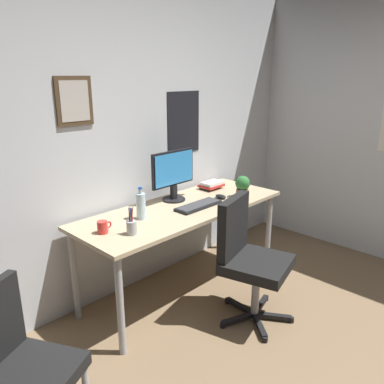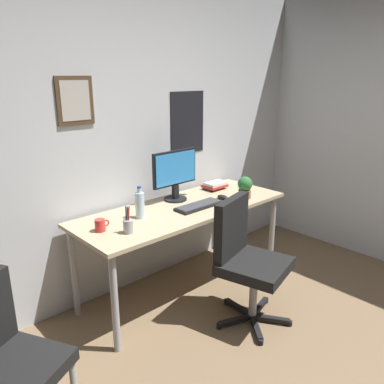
{
  "view_description": "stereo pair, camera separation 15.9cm",
  "coord_description": "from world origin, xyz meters",
  "px_view_note": "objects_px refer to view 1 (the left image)",
  "views": [
    {
      "loc": [
        -1.81,
        -0.4,
        1.8
      ],
      "look_at": [
        0.29,
        1.62,
        0.91
      ],
      "focal_mm": 35.8,
      "sensor_mm": 36.0,
      "label": 1
    },
    {
      "loc": [
        -1.7,
        -0.51,
        1.8
      ],
      "look_at": [
        0.29,
        1.62,
        0.91
      ],
      "focal_mm": 35.8,
      "sensor_mm": 36.0,
      "label": 2
    }
  ],
  "objects_px": {
    "monitor": "(173,173)",
    "side_chair": "(15,364)",
    "water_bottle": "(141,206)",
    "potted_plant": "(242,186)",
    "pen_cup": "(132,227)",
    "keyboard": "(199,205)",
    "coffee_mug_near": "(103,227)",
    "office_chair": "(247,254)",
    "computer_mouse": "(221,197)",
    "book_stack_left": "(211,185)"
  },
  "relations": [
    {
      "from": "monitor",
      "to": "side_chair",
      "type": "bearing_deg",
      "value": -157.91
    },
    {
      "from": "water_bottle",
      "to": "potted_plant",
      "type": "height_order",
      "value": "water_bottle"
    },
    {
      "from": "potted_plant",
      "to": "pen_cup",
      "type": "height_order",
      "value": "pen_cup"
    },
    {
      "from": "keyboard",
      "to": "potted_plant",
      "type": "bearing_deg",
      "value": -11.97
    },
    {
      "from": "keyboard",
      "to": "coffee_mug_near",
      "type": "relative_size",
      "value": 3.91
    },
    {
      "from": "office_chair",
      "to": "potted_plant",
      "type": "relative_size",
      "value": 4.87
    },
    {
      "from": "monitor",
      "to": "computer_mouse",
      "type": "distance_m",
      "value": 0.47
    },
    {
      "from": "keyboard",
      "to": "pen_cup",
      "type": "bearing_deg",
      "value": -175.66
    },
    {
      "from": "computer_mouse",
      "to": "book_stack_left",
      "type": "height_order",
      "value": "book_stack_left"
    },
    {
      "from": "water_bottle",
      "to": "pen_cup",
      "type": "bearing_deg",
      "value": -141.58
    },
    {
      "from": "pen_cup",
      "to": "potted_plant",
      "type": "bearing_deg",
      "value": -2.05
    },
    {
      "from": "potted_plant",
      "to": "monitor",
      "type": "bearing_deg",
      "value": 141.64
    },
    {
      "from": "office_chair",
      "to": "computer_mouse",
      "type": "relative_size",
      "value": 8.64
    },
    {
      "from": "keyboard",
      "to": "book_stack_left",
      "type": "distance_m",
      "value": 0.55
    },
    {
      "from": "office_chair",
      "to": "pen_cup",
      "type": "xyz_separation_m",
      "value": [
        -0.69,
        0.48,
        0.29
      ]
    },
    {
      "from": "monitor",
      "to": "pen_cup",
      "type": "height_order",
      "value": "monitor"
    },
    {
      "from": "keyboard",
      "to": "pen_cup",
      "type": "height_order",
      "value": "pen_cup"
    },
    {
      "from": "side_chair",
      "to": "coffee_mug_near",
      "type": "xyz_separation_m",
      "value": [
        0.85,
        0.51,
        0.3
      ]
    },
    {
      "from": "side_chair",
      "to": "coffee_mug_near",
      "type": "height_order",
      "value": "side_chair"
    },
    {
      "from": "side_chair",
      "to": "book_stack_left",
      "type": "relative_size",
      "value": 4.05
    },
    {
      "from": "coffee_mug_near",
      "to": "pen_cup",
      "type": "relative_size",
      "value": 0.55
    },
    {
      "from": "coffee_mug_near",
      "to": "book_stack_left",
      "type": "relative_size",
      "value": 0.51
    },
    {
      "from": "office_chair",
      "to": "monitor",
      "type": "xyz_separation_m",
      "value": [
        0.02,
        0.82,
        0.47
      ]
    },
    {
      "from": "keyboard",
      "to": "book_stack_left",
      "type": "relative_size",
      "value": 1.99
    },
    {
      "from": "water_bottle",
      "to": "pen_cup",
      "type": "relative_size",
      "value": 1.26
    },
    {
      "from": "keyboard",
      "to": "coffee_mug_near",
      "type": "bearing_deg",
      "value": 172.98
    },
    {
      "from": "book_stack_left",
      "to": "coffee_mug_near",
      "type": "bearing_deg",
      "value": -172.75
    },
    {
      "from": "monitor",
      "to": "book_stack_left",
      "type": "bearing_deg",
      "value": -0.96
    },
    {
      "from": "keyboard",
      "to": "computer_mouse",
      "type": "height_order",
      "value": "computer_mouse"
    },
    {
      "from": "office_chair",
      "to": "potted_plant",
      "type": "height_order",
      "value": "potted_plant"
    },
    {
      "from": "coffee_mug_near",
      "to": "office_chair",
      "type": "bearing_deg",
      "value": -38.0
    },
    {
      "from": "potted_plant",
      "to": "office_chair",
      "type": "bearing_deg",
      "value": -139.03
    },
    {
      "from": "computer_mouse",
      "to": "potted_plant",
      "type": "height_order",
      "value": "potted_plant"
    },
    {
      "from": "keyboard",
      "to": "water_bottle",
      "type": "height_order",
      "value": "water_bottle"
    },
    {
      "from": "office_chair",
      "to": "keyboard",
      "type": "xyz_separation_m",
      "value": [
        0.04,
        0.53,
        0.24
      ]
    },
    {
      "from": "side_chair",
      "to": "pen_cup",
      "type": "bearing_deg",
      "value": 19.62
    },
    {
      "from": "monitor",
      "to": "book_stack_left",
      "type": "relative_size",
      "value": 2.13
    },
    {
      "from": "office_chair",
      "to": "side_chair",
      "type": "height_order",
      "value": "office_chair"
    },
    {
      "from": "coffee_mug_near",
      "to": "book_stack_left",
      "type": "height_order",
      "value": "coffee_mug_near"
    },
    {
      "from": "office_chair",
      "to": "water_bottle",
      "type": "relative_size",
      "value": 3.76
    },
    {
      "from": "office_chair",
      "to": "side_chair",
      "type": "bearing_deg",
      "value": 175.45
    },
    {
      "from": "office_chair",
      "to": "coffee_mug_near",
      "type": "bearing_deg",
      "value": 142.0
    },
    {
      "from": "office_chair",
      "to": "computer_mouse",
      "type": "xyz_separation_m",
      "value": [
        0.34,
        0.55,
        0.25
      ]
    },
    {
      "from": "monitor",
      "to": "book_stack_left",
      "type": "height_order",
      "value": "monitor"
    },
    {
      "from": "computer_mouse",
      "to": "potted_plant",
      "type": "relative_size",
      "value": 0.56
    },
    {
      "from": "keyboard",
      "to": "pen_cup",
      "type": "xyz_separation_m",
      "value": [
        -0.73,
        -0.06,
        0.04
      ]
    },
    {
      "from": "water_bottle",
      "to": "potted_plant",
      "type": "distance_m",
      "value": 0.99
    },
    {
      "from": "office_chair",
      "to": "potted_plant",
      "type": "distance_m",
      "value": 0.74
    },
    {
      "from": "side_chair",
      "to": "water_bottle",
      "type": "height_order",
      "value": "water_bottle"
    },
    {
      "from": "computer_mouse",
      "to": "book_stack_left",
      "type": "distance_m",
      "value": 0.31
    }
  ]
}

